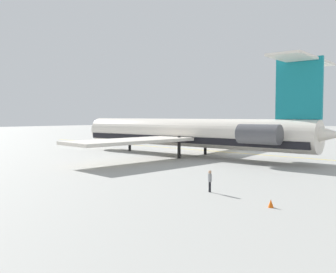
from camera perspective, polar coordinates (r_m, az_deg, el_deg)
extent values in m
plane|color=#9E9E99|center=(64.43, 11.36, -2.47)|extent=(360.91, 360.91, 0.00)
cylinder|color=silver|center=(58.50, 2.75, 0.60)|extent=(41.22, 8.03, 4.37)
cone|color=silver|center=(72.61, -10.35, 1.06)|extent=(4.91, 4.59, 4.20)
cone|color=silver|center=(49.10, 22.32, 0.33)|extent=(6.68, 4.27, 3.72)
cube|color=black|center=(58.55, 2.75, -0.36)|extent=(40.32, 8.03, 0.96)
cube|color=silver|center=(50.59, -5.75, -0.68)|extent=(7.11, 18.32, 0.44)
cube|color=silver|center=(68.40, 7.79, 0.31)|extent=(10.22, 19.20, 0.44)
cylinder|color=#515156|center=(48.14, 13.80, 0.35)|extent=(5.67, 3.02, 2.54)
cube|color=silver|center=(48.83, 14.19, 0.38)|extent=(3.39, 1.68, 0.52)
cylinder|color=#515156|center=(54.56, 17.00, 0.62)|extent=(5.67, 3.02, 2.54)
cube|color=silver|center=(53.86, 16.69, 0.60)|extent=(3.39, 1.68, 0.52)
cube|color=teal|center=(50.03, 19.45, 6.93)|extent=(5.94, 0.97, 7.74)
cube|color=silver|center=(46.99, 18.57, 11.57)|extent=(4.65, 6.72, 0.31)
cube|color=silver|center=(53.54, 21.29, 10.47)|extent=(4.65, 6.72, 0.31)
cylinder|color=black|center=(66.84, -5.91, -0.79)|extent=(0.48, 0.48, 3.32)
cylinder|color=black|center=(55.02, 1.71, -1.63)|extent=(0.48, 0.48, 3.32)
cylinder|color=black|center=(60.69, 5.75, -1.20)|extent=(0.48, 0.48, 3.32)
cylinder|color=black|center=(86.66, -3.86, -0.69)|extent=(0.11, 0.11, 0.86)
cylinder|color=black|center=(86.51, -3.86, -0.69)|extent=(0.11, 0.11, 0.86)
cylinder|color=#262628|center=(86.54, -3.86, -0.18)|extent=(0.29, 0.29, 0.68)
sphere|color=tan|center=(86.51, -3.86, 0.14)|extent=(0.27, 0.27, 0.27)
cylinder|color=#262628|center=(86.73, -3.86, -0.15)|extent=(0.08, 0.08, 0.58)
cylinder|color=#262628|center=(86.34, -3.86, -0.16)|extent=(0.08, 0.08, 0.58)
cylinder|color=black|center=(84.99, 5.76, -0.80)|extent=(0.10, 0.10, 0.79)
cylinder|color=black|center=(85.09, 5.70, -0.79)|extent=(0.10, 0.10, 0.79)
cylinder|color=#191E4C|center=(85.00, 5.73, -0.31)|extent=(0.27, 0.27, 0.63)
sphere|color=#DBB28E|center=(84.97, 5.74, -0.02)|extent=(0.25, 0.25, 0.25)
cylinder|color=#191E4C|center=(84.87, 5.82, -0.30)|extent=(0.07, 0.07, 0.53)
cylinder|color=#191E4C|center=(85.12, 5.65, -0.29)|extent=(0.07, 0.07, 0.53)
cylinder|color=black|center=(30.94, 6.53, -7.74)|extent=(0.11, 0.11, 0.86)
cylinder|color=black|center=(31.05, 6.35, -7.69)|extent=(0.11, 0.11, 0.86)
cylinder|color=gray|center=(30.86, 6.45, -6.30)|extent=(0.29, 0.29, 0.68)
sphere|color=tan|center=(30.78, 6.45, -5.43)|extent=(0.27, 0.27, 0.27)
cylinder|color=gray|center=(30.71, 6.67, -6.29)|extent=(0.08, 0.08, 0.58)
cylinder|color=gray|center=(31.00, 6.22, -6.20)|extent=(0.08, 0.08, 0.58)
cone|color=#EA590F|center=(26.80, 15.52, -9.89)|extent=(0.40, 0.40, 0.55)
cube|color=gold|center=(65.81, 8.04, -2.32)|extent=(103.09, 5.20, 0.01)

